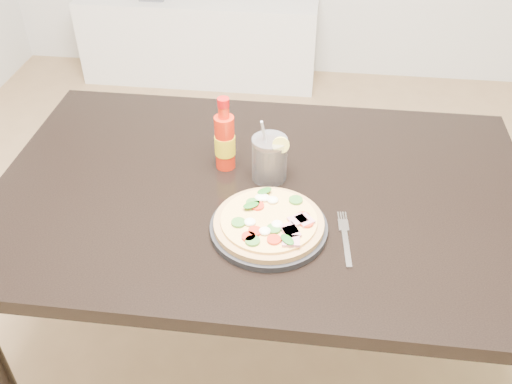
# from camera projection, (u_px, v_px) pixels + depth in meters

# --- Properties ---
(floor) EXTENTS (4.50, 4.50, 0.00)m
(floor) POSITION_uv_depth(u_px,v_px,m) (315.00, 375.00, 1.91)
(floor) COLOR #9E7A51
(floor) RESTS_ON ground
(dining_table) EXTENTS (1.40, 0.90, 0.75)m
(dining_table) POSITION_uv_depth(u_px,v_px,m) (261.00, 212.00, 1.54)
(dining_table) COLOR black
(dining_table) RESTS_ON ground
(plate) EXTENTS (0.28, 0.28, 0.02)m
(plate) POSITION_uv_depth(u_px,v_px,m) (269.00, 228.00, 1.35)
(plate) COLOR black
(plate) RESTS_ON dining_table
(pizza) EXTENTS (0.26, 0.26, 0.03)m
(pizza) POSITION_uv_depth(u_px,v_px,m) (269.00, 222.00, 1.34)
(pizza) COLOR #B47850
(pizza) RESTS_ON plate
(hot_sauce_bottle) EXTENTS (0.06, 0.06, 0.21)m
(hot_sauce_bottle) POSITION_uv_depth(u_px,v_px,m) (225.00, 141.00, 1.51)
(hot_sauce_bottle) COLOR red
(hot_sauce_bottle) RESTS_ON dining_table
(cola_cup) EXTENTS (0.10, 0.09, 0.18)m
(cola_cup) POSITION_uv_depth(u_px,v_px,m) (269.00, 159.00, 1.49)
(cola_cup) COLOR black
(cola_cup) RESTS_ON dining_table
(fork) EXTENTS (0.04, 0.19, 0.00)m
(fork) POSITION_uv_depth(u_px,v_px,m) (345.00, 237.00, 1.34)
(fork) COLOR silver
(fork) RESTS_ON dining_table
(media_console) EXTENTS (1.40, 0.34, 0.50)m
(media_console) POSITION_uv_depth(u_px,v_px,m) (199.00, 40.00, 3.44)
(media_console) COLOR white
(media_console) RESTS_ON ground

